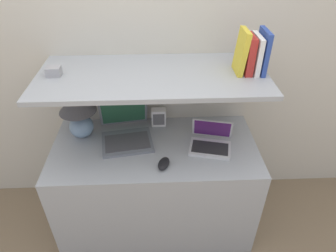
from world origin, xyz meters
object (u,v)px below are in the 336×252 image
Objects in this scene: laptop_large at (126,131)px; book_blue at (263,52)px; table_lamp at (78,111)px; laptop_small at (211,142)px; computer_mouse at (164,164)px; book_red at (248,54)px; book_white at (256,54)px; shelf_gadget at (54,71)px; router_box at (159,117)px; book_yellow at (241,52)px.

laptop_large is 1.62× the size of book_blue.
table_lamp is 0.87m from laptop_small.
computer_mouse is 0.79m from book_red.
laptop_small is 1.41× the size of book_white.
book_white is 2.65× the size of shelf_gadget.
table_lamp is 0.83× the size of laptop_large.
shelf_gadget is at bearing 180.00° from book_white.
laptop_large is 0.26m from router_box.
laptop_small is at bearing -146.58° from book_yellow.
laptop_large is 0.97m from book_blue.
book_yellow is (0.68, -0.02, 0.54)m from laptop_large.
book_red is 0.87× the size of book_yellow.
book_yellow is at bearing -1.93° from laptop_large.
laptop_large is at bearing -7.97° from table_lamp.
table_lamp reaches higher than laptop_small.
book_blue is at bearing 0.00° from shelf_gadget.
laptop_large is at bearing 168.12° from laptop_small.
computer_mouse is at bearing -153.64° from book_white.
shelf_gadget is (-1.05, 0.00, -0.10)m from book_yellow.
table_lamp is 1.50× the size of book_red.
shelf_gadget reaches higher than laptop_large.
router_box is 0.51× the size of book_yellow.
book_blue is at bearing -15.91° from router_box.
router_box is 0.75m from shelf_gadget.
book_white reaches higher than shelf_gadget.
book_yellow is at bearing -19.75° from router_box.
shelf_gadget reaches higher than laptop_small.
book_white is at bearing 0.00° from book_yellow.
table_lamp is at bearing 176.24° from book_yellow.
computer_mouse is 1.58× the size of shelf_gadget.
router_box is 1.57× the size of shelf_gadget.
shelf_gadget is (-0.91, 0.09, 0.47)m from laptop_small.
book_red reaches higher than laptop_large.
laptop_large is 4.85× the size of shelf_gadget.
book_white is at bearing -1.72° from laptop_large.
laptop_small is at bearing 29.17° from computer_mouse.
table_lamp is at bearing -168.70° from router_box.
laptop_large is (0.30, -0.04, -0.14)m from table_lamp.
book_white is 0.87× the size of book_yellow.
computer_mouse is at bearing -31.40° from table_lamp.
computer_mouse is 1.01× the size of router_box.
shelf_gadget is (-0.07, -0.06, 0.31)m from table_lamp.
book_white reaches higher than laptop_large.
book_yellow is (0.14, 0.09, 0.56)m from laptop_small.
book_red reaches higher than router_box.
laptop_large is 1.30× the size of laptop_small.
book_white is at bearing 22.29° from laptop_small.
router_box is 0.52× the size of book_blue.
table_lamp is 0.32m from shelf_gadget.
book_blue reaches higher than table_lamp.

